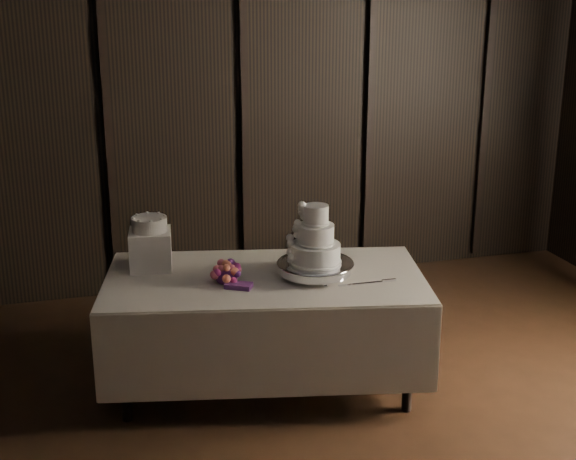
{
  "coord_description": "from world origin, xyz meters",
  "views": [
    {
      "loc": [
        -1.44,
        -2.93,
        2.54
      ],
      "look_at": [
        -0.15,
        1.62,
        1.05
      ],
      "focal_mm": 50.0,
      "sensor_mm": 36.0,
      "label": 1
    }
  ],
  "objects_px": {
    "small_cake": "(149,224)",
    "wedding_cake": "(312,241)",
    "cake_stand": "(315,270)",
    "bouquet": "(226,273)",
    "box_pedestal": "(151,250)",
    "display_table": "(265,326)"
  },
  "relations": [
    {
      "from": "small_cake",
      "to": "wedding_cake",
      "type": "bearing_deg",
      "value": -25.38
    },
    {
      "from": "small_cake",
      "to": "cake_stand",
      "type": "bearing_deg",
      "value": -23.99
    },
    {
      "from": "cake_stand",
      "to": "small_cake",
      "type": "xyz_separation_m",
      "value": [
        -0.97,
        0.43,
        0.25
      ]
    },
    {
      "from": "bouquet",
      "to": "box_pedestal",
      "type": "distance_m",
      "value": 0.56
    },
    {
      "from": "box_pedestal",
      "to": "bouquet",
      "type": "bearing_deg",
      "value": -41.98
    },
    {
      "from": "display_table",
      "to": "box_pedestal",
      "type": "relative_size",
      "value": 8.32
    },
    {
      "from": "cake_stand",
      "to": "box_pedestal",
      "type": "bearing_deg",
      "value": 156.01
    },
    {
      "from": "display_table",
      "to": "bouquet",
      "type": "xyz_separation_m",
      "value": [
        -0.25,
        -0.03,
        0.4
      ]
    },
    {
      "from": "wedding_cake",
      "to": "bouquet",
      "type": "xyz_separation_m",
      "value": [
        -0.53,
        0.07,
        -0.18
      ]
    },
    {
      "from": "display_table",
      "to": "wedding_cake",
      "type": "height_order",
      "value": "wedding_cake"
    },
    {
      "from": "bouquet",
      "to": "box_pedestal",
      "type": "bearing_deg",
      "value": 138.02
    },
    {
      "from": "display_table",
      "to": "box_pedestal",
      "type": "bearing_deg",
      "value": 164.71
    },
    {
      "from": "small_cake",
      "to": "display_table",
      "type": "bearing_deg",
      "value": -27.29
    },
    {
      "from": "wedding_cake",
      "to": "bouquet",
      "type": "distance_m",
      "value": 0.56
    },
    {
      "from": "cake_stand",
      "to": "box_pedestal",
      "type": "relative_size",
      "value": 1.86
    },
    {
      "from": "bouquet",
      "to": "box_pedestal",
      "type": "relative_size",
      "value": 1.4
    },
    {
      "from": "wedding_cake",
      "to": "box_pedestal",
      "type": "distance_m",
      "value": 1.05
    },
    {
      "from": "wedding_cake",
      "to": "bouquet",
      "type": "height_order",
      "value": "wedding_cake"
    },
    {
      "from": "display_table",
      "to": "bouquet",
      "type": "distance_m",
      "value": 0.47
    },
    {
      "from": "bouquet",
      "to": "display_table",
      "type": "bearing_deg",
      "value": 6.6
    },
    {
      "from": "cake_stand",
      "to": "bouquet",
      "type": "xyz_separation_m",
      "value": [
        -0.55,
        0.06,
        0.01
      ]
    },
    {
      "from": "display_table",
      "to": "bouquet",
      "type": "bearing_deg",
      "value": -161.4
    }
  ]
}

